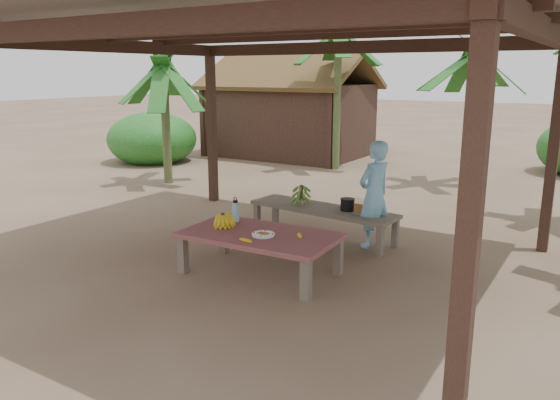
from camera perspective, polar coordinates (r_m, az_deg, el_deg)
The scene contains 17 objects.
ground at distance 6.91m, azimuth -0.54°, elevation -6.57°, with size 80.00×80.00×0.00m, color brown.
pavilion at distance 6.51m, azimuth -0.78°, elevation 17.09°, with size 6.60×5.60×2.95m.
work_table at distance 6.43m, azimuth -2.12°, elevation -4.03°, with size 1.84×1.07×0.50m.
bench at distance 7.84m, azimuth 4.48°, elevation -1.17°, with size 2.25×0.80×0.45m.
ripe_banana_bunch at distance 6.70m, azimuth -5.99°, elevation -1.97°, with size 0.31×0.26×0.19m, color yellow, non-canonical shape.
plate at distance 6.28m, azimuth -1.77°, elevation -3.64°, with size 0.27×0.27×0.04m.
loose_banana_front at distance 6.07m, azimuth -3.60°, elevation -4.23°, with size 0.04×0.16×0.04m, color yellow.
loose_banana_side at distance 6.24m, azimuth 2.07°, elevation -3.73°, with size 0.04×0.14×0.04m, color yellow.
water_flask at distance 6.88m, azimuth -4.67°, elevation -1.17°, with size 0.09×0.09×0.32m.
green_banana_stalk at distance 8.00m, azimuth 2.24°, elevation 0.63°, with size 0.26×0.26×0.29m, color #598C2D, non-canonical shape.
cooking_pot at distance 7.67m, azimuth 7.05°, elevation -0.50°, with size 0.19×0.19×0.16m, color black.
skewer_rack at distance 7.45m, azimuth 8.30°, elevation -0.65°, with size 0.18×0.08×0.24m, color #A57F47, non-canonical shape.
woman at distance 7.46m, azimuth 9.82°, elevation 0.57°, with size 0.53×0.35×1.46m, color #74B4DC.
hut at distance 15.72m, azimuth 1.15°, elevation 8.73°, with size 4.40×3.43×2.85m.
banana_plant_n at distance 11.99m, azimuth 19.54°, elevation 13.09°, with size 1.80×1.80×2.95m.
banana_plant_nw at distance 13.37m, azimuth 6.12°, elevation 16.08°, with size 1.80×1.80×3.52m.
banana_plant_w at distance 11.84m, azimuth -12.06°, elevation 12.32°, with size 1.80×1.80×2.68m.
Camera 1 is at (3.47, -5.49, 2.34)m, focal length 35.00 mm.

